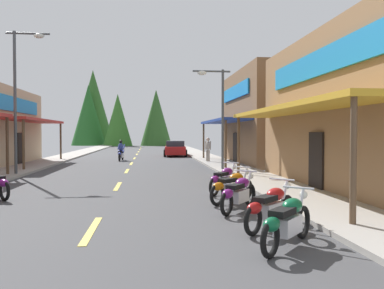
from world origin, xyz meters
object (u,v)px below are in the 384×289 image
object	(u,v)px
motorcycle_parked_right_0	(287,221)
rider_cruising_lead	(121,152)
motorcycle_parked_right_2	(239,193)
motorcycle_parked_right_4	(224,179)
motorcycle_parked_right_3	(232,186)
streetlamp_right	(217,104)
streetlamp_left	(21,84)
pedestrian_browsing	(208,148)
parked_car_curbside	(175,149)
motorcycle_parked_right_1	(270,206)

from	to	relation	value
motorcycle_parked_right_0	rider_cruising_lead	distance (m)	23.41
motorcycle_parked_right_2	motorcycle_parked_right_4	size ratio (longest dim) A/B	1.00
motorcycle_parked_right_3	motorcycle_parked_right_2	bearing A→B (deg)	-137.11
motorcycle_parked_right_4	streetlamp_right	bearing A→B (deg)	29.40
streetlamp_left	pedestrian_browsing	distance (m)	12.94
motorcycle_parked_right_2	motorcycle_parked_right_3	size ratio (longest dim) A/B	1.08
rider_cruising_lead	pedestrian_browsing	xyz separation A→B (m)	(6.20, -2.96, 0.38)
motorcycle_parked_right_2	rider_cruising_lead	xyz separation A→B (m)	(-4.47, 19.67, 0.17)
streetlamp_right	parked_car_curbside	distance (m)	14.85
streetlamp_right	parked_car_curbside	xyz separation A→B (m)	(-1.28, 14.50, -2.96)
streetlamp_right	motorcycle_parked_right_4	distance (m)	8.39
streetlamp_right	motorcycle_parked_right_2	size ratio (longest dim) A/B	3.12
streetlamp_left	pedestrian_browsing	bearing A→B (deg)	35.27
streetlamp_left	motorcycle_parked_right_2	world-z (taller)	streetlamp_left
motorcycle_parked_right_3	motorcycle_parked_right_4	world-z (taller)	same
motorcycle_parked_right_0	motorcycle_parked_right_2	world-z (taller)	same
pedestrian_browsing	motorcycle_parked_right_1	bearing A→B (deg)	-127.84
streetlamp_left	parked_car_curbside	bearing A→B (deg)	61.66
motorcycle_parked_right_4	motorcycle_parked_right_3	bearing A→B (deg)	-146.00
motorcycle_parked_right_4	parked_car_curbside	size ratio (longest dim) A/B	0.40
streetlamp_right	pedestrian_browsing	world-z (taller)	streetlamp_right
motorcycle_parked_right_0	motorcycle_parked_right_4	world-z (taller)	same
motorcycle_parked_right_4	streetlamp_left	bearing A→B (deg)	90.82
motorcycle_parked_right_1	motorcycle_parked_right_4	xyz separation A→B (m)	(-0.03, 4.98, 0.00)
pedestrian_browsing	parked_car_curbside	world-z (taller)	pedestrian_browsing
motorcycle_parked_right_1	motorcycle_parked_right_3	size ratio (longest dim) A/B	0.98
streetlamp_left	streetlamp_right	bearing A→B (deg)	7.22
motorcycle_parked_right_1	motorcycle_parked_right_2	xyz separation A→B (m)	(-0.23, 1.94, 0.00)
motorcycle_parked_right_1	rider_cruising_lead	world-z (taller)	rider_cruising_lead
streetlamp_right	pedestrian_browsing	distance (m)	6.53
motorcycle_parked_right_0	rider_cruising_lead	world-z (taller)	rider_cruising_lead
motorcycle_parked_right_2	parked_car_curbside	size ratio (longest dim) A/B	0.40
streetlamp_left	motorcycle_parked_right_1	xyz separation A→B (m)	(8.69, -11.44, -3.96)
motorcycle_parked_right_2	motorcycle_parked_right_1	bearing A→B (deg)	-135.93
motorcycle_parked_right_3	motorcycle_parked_right_1	bearing A→B (deg)	-130.33
streetlamp_right	parked_car_curbside	size ratio (longest dim) A/B	1.25
motorcycle_parked_right_3	rider_cruising_lead	xyz separation A→B (m)	(-4.56, 18.39, 0.17)
motorcycle_parked_right_4	rider_cruising_lead	xyz separation A→B (m)	(-4.67, 16.62, 0.17)
rider_cruising_lead	pedestrian_browsing	size ratio (longest dim) A/B	1.21
motorcycle_parked_right_0	motorcycle_parked_right_3	size ratio (longest dim) A/B	1.01
pedestrian_browsing	motorcycle_parked_right_3	bearing A→B (deg)	-129.29
motorcycle_parked_right_2	pedestrian_browsing	size ratio (longest dim) A/B	0.99
pedestrian_browsing	parked_car_curbside	xyz separation A→B (m)	(-1.70, 8.53, -0.35)
motorcycle_parked_right_0	motorcycle_parked_right_3	distance (m)	4.57
motorcycle_parked_right_0	motorcycle_parked_right_2	bearing A→B (deg)	44.08
motorcycle_parked_right_0	motorcycle_parked_right_4	bearing A→B (deg)	41.31
streetlamp_right	motorcycle_parked_right_4	xyz separation A→B (m)	(-1.10, -7.69, -3.15)
parked_car_curbside	pedestrian_browsing	bearing A→B (deg)	-165.20
streetlamp_right	motorcycle_parked_right_2	xyz separation A→B (m)	(-1.30, -10.74, -3.15)
streetlamp_right	motorcycle_parked_right_2	distance (m)	11.27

